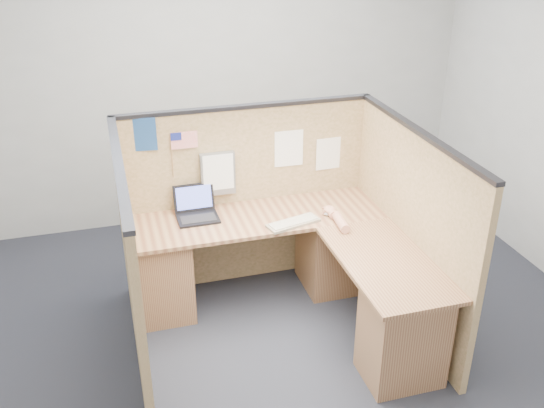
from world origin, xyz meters
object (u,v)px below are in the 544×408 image
object	(u,v)px
laptop	(196,210)
keyboard	(293,223)
mouse	(329,212)
l_desk	(295,276)

from	to	relation	value
laptop	keyboard	xyz separation A→B (m)	(0.68, -0.34, -0.04)
laptop	mouse	xyz separation A→B (m)	(1.00, -0.27, -0.03)
l_desk	laptop	world-z (taller)	laptop
laptop	mouse	distance (m)	1.03
laptop	mouse	bearing A→B (deg)	-15.59
keyboard	mouse	bearing A→B (deg)	-2.08
l_desk	mouse	world-z (taller)	mouse
l_desk	laptop	size ratio (longest dim) A/B	6.16
mouse	l_desk	bearing A→B (deg)	-144.24
laptop	keyboard	world-z (taller)	laptop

